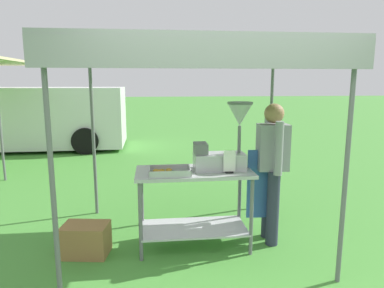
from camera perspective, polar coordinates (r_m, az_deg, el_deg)
The scene contains 9 objects.
ground_plane at distance 8.92m, azimuth -2.18°, elevation -1.72°, with size 70.00×70.00×0.00m, color #478E38.
stall_canopy at distance 3.79m, azimuth 0.18°, elevation 14.67°, with size 2.71×2.21×2.23m.
donut_cart at distance 3.88m, azimuth 0.34°, elevation -8.00°, with size 1.27×0.62×0.89m.
donut_tray at distance 3.65m, azimuth -3.82°, elevation -4.68°, with size 0.43×0.30×0.07m.
donut_fryer at distance 3.82m, azimuth 5.50°, elevation 0.10°, with size 0.64×0.28×0.74m.
menu_sign at distance 3.70m, azimuth 6.18°, elevation -3.20°, with size 0.13×0.05×0.24m.
vendor at distance 4.04m, azimuth 12.94°, elevation -3.52°, with size 0.46×0.53×1.61m.
supply_crate at distance 4.03m, azimuth -17.08°, elevation -14.80°, with size 0.52×0.39×0.34m.
van_white at distance 10.56m, azimuth -24.71°, elevation 4.03°, with size 4.94×2.15×1.69m.
Camera 1 is at (-0.65, -2.71, 1.85)m, focal length 32.41 mm.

